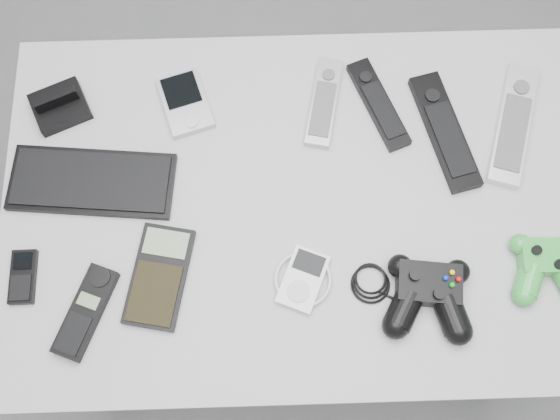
{
  "coord_description": "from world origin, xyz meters",
  "views": [
    {
      "loc": [
        -0.06,
        -0.32,
        1.81
      ],
      "look_at": [
        -0.05,
        0.05,
        0.74
      ],
      "focal_mm": 42.0,
      "sensor_mm": 36.0,
      "label": 1
    }
  ],
  "objects_px": {
    "controller_green": "(548,265)",
    "calculator": "(159,276)",
    "pda_keyboard": "(92,182)",
    "remote_black_a": "(378,104)",
    "desk": "(303,213)",
    "cordless_handset": "(85,312)",
    "controller_black": "(429,293)",
    "remote_silver_b": "(513,124)",
    "mobile_phone": "(23,277)",
    "pda": "(185,103)",
    "mp3_player": "(303,279)",
    "remote_silver_a": "(324,102)",
    "remote_black_b": "(445,131)"
  },
  "relations": [
    {
      "from": "controller_green",
      "to": "calculator",
      "type": "bearing_deg",
      "value": -178.17
    },
    {
      "from": "pda_keyboard",
      "to": "remote_black_a",
      "type": "relative_size",
      "value": 1.53
    },
    {
      "from": "desk",
      "to": "calculator",
      "type": "bearing_deg",
      "value": -152.66
    },
    {
      "from": "cordless_handset",
      "to": "controller_black",
      "type": "distance_m",
      "value": 0.57
    },
    {
      "from": "remote_black_a",
      "to": "pda_keyboard",
      "type": "bearing_deg",
      "value": 173.86
    },
    {
      "from": "remote_black_a",
      "to": "remote_silver_b",
      "type": "xyz_separation_m",
      "value": [
        0.24,
        -0.05,
        0.0
      ]
    },
    {
      "from": "desk",
      "to": "cordless_handset",
      "type": "bearing_deg",
      "value": -153.15
    },
    {
      "from": "remote_black_a",
      "to": "controller_black",
      "type": "distance_m",
      "value": 0.37
    },
    {
      "from": "desk",
      "to": "remote_silver_b",
      "type": "bearing_deg",
      "value": 19.17
    },
    {
      "from": "remote_silver_b",
      "to": "controller_black",
      "type": "xyz_separation_m",
      "value": [
        -0.19,
        -0.31,
        0.01
      ]
    },
    {
      "from": "pda_keyboard",
      "to": "mobile_phone",
      "type": "bearing_deg",
      "value": -116.7
    },
    {
      "from": "pda",
      "to": "calculator",
      "type": "height_order",
      "value": "pda"
    },
    {
      "from": "mobile_phone",
      "to": "mp3_player",
      "type": "bearing_deg",
      "value": -3.02
    },
    {
      "from": "remote_silver_a",
      "to": "controller_green",
      "type": "distance_m",
      "value": 0.49
    },
    {
      "from": "pda",
      "to": "remote_black_b",
      "type": "height_order",
      "value": "remote_black_b"
    },
    {
      "from": "cordless_handset",
      "to": "mp3_player",
      "type": "height_order",
      "value": "cordless_handset"
    },
    {
      "from": "pda_keyboard",
      "to": "controller_green",
      "type": "distance_m",
      "value": 0.8
    },
    {
      "from": "pda_keyboard",
      "to": "remote_silver_b",
      "type": "relative_size",
      "value": 1.19
    },
    {
      "from": "mp3_player",
      "to": "desk",
      "type": "bearing_deg",
      "value": 109.46
    },
    {
      "from": "desk",
      "to": "mp3_player",
      "type": "distance_m",
      "value": 0.16
    },
    {
      "from": "remote_silver_b",
      "to": "calculator",
      "type": "xyz_separation_m",
      "value": [
        -0.64,
        -0.27,
        -0.0
      ]
    },
    {
      "from": "mp3_player",
      "to": "controller_green",
      "type": "bearing_deg",
      "value": 23.94
    },
    {
      "from": "remote_silver_a",
      "to": "cordless_handset",
      "type": "relative_size",
      "value": 1.14
    },
    {
      "from": "remote_black_a",
      "to": "remote_black_b",
      "type": "distance_m",
      "value": 0.13
    },
    {
      "from": "mobile_phone",
      "to": "controller_black",
      "type": "distance_m",
      "value": 0.68
    },
    {
      "from": "desk",
      "to": "controller_green",
      "type": "relative_size",
      "value": 7.82
    },
    {
      "from": "remote_black_b",
      "to": "calculator",
      "type": "height_order",
      "value": "remote_black_b"
    },
    {
      "from": "remote_black_a",
      "to": "remote_silver_b",
      "type": "height_order",
      "value": "remote_silver_b"
    },
    {
      "from": "pda_keyboard",
      "to": "mp3_player",
      "type": "distance_m",
      "value": 0.41
    },
    {
      "from": "pda",
      "to": "controller_green",
      "type": "height_order",
      "value": "controller_green"
    },
    {
      "from": "remote_black_a",
      "to": "controller_black",
      "type": "relative_size",
      "value": 0.75
    },
    {
      "from": "calculator",
      "to": "controller_black",
      "type": "distance_m",
      "value": 0.45
    },
    {
      "from": "pda_keyboard",
      "to": "mp3_player",
      "type": "xyz_separation_m",
      "value": [
        0.37,
        -0.19,
        0.0
      ]
    },
    {
      "from": "mobile_phone",
      "to": "remote_black_a",
      "type": "bearing_deg",
      "value": 25.49
    },
    {
      "from": "remote_silver_b",
      "to": "controller_green",
      "type": "bearing_deg",
      "value": -68.99
    },
    {
      "from": "pda_keyboard",
      "to": "pda",
      "type": "xyz_separation_m",
      "value": [
        0.16,
        0.15,
        0.0
      ]
    },
    {
      "from": "pda",
      "to": "controller_black",
      "type": "height_order",
      "value": "controller_black"
    },
    {
      "from": "pda_keyboard",
      "to": "calculator",
      "type": "bearing_deg",
      "value": -49.3
    },
    {
      "from": "remote_silver_a",
      "to": "mp3_player",
      "type": "bearing_deg",
      "value": -87.23
    },
    {
      "from": "pda",
      "to": "cordless_handset",
      "type": "relative_size",
      "value": 0.78
    },
    {
      "from": "remote_silver_b",
      "to": "mobile_phone",
      "type": "xyz_separation_m",
      "value": [
        -0.87,
        -0.26,
        -0.0
      ]
    },
    {
      "from": "pda_keyboard",
      "to": "pda",
      "type": "height_order",
      "value": "pda"
    },
    {
      "from": "controller_black",
      "to": "remote_silver_a",
      "type": "bearing_deg",
      "value": 119.81
    },
    {
      "from": "desk",
      "to": "pda",
      "type": "height_order",
      "value": "pda"
    },
    {
      "from": "remote_silver_a",
      "to": "remote_black_b",
      "type": "bearing_deg",
      "value": -5.27
    },
    {
      "from": "controller_green",
      "to": "controller_black",
      "type": "bearing_deg",
      "value": -166.22
    },
    {
      "from": "controller_green",
      "to": "cordless_handset",
      "type": "bearing_deg",
      "value": -173.86
    },
    {
      "from": "calculator",
      "to": "mp3_player",
      "type": "distance_m",
      "value": 0.24
    },
    {
      "from": "pda",
      "to": "remote_silver_a",
      "type": "relative_size",
      "value": 0.68
    },
    {
      "from": "remote_black_a",
      "to": "controller_green",
      "type": "bearing_deg",
      "value": -71.87
    }
  ]
}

